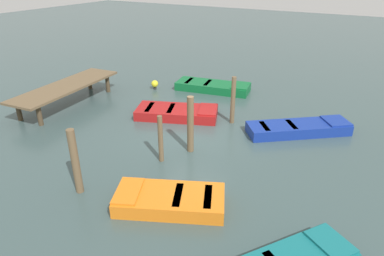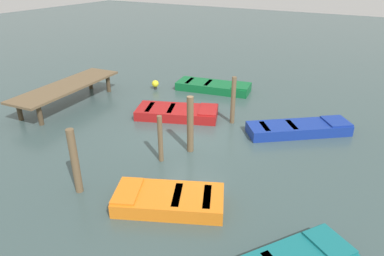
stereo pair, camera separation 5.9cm
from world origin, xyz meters
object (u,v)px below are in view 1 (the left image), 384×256
object	(u,v)px
mooring_piling_center	(75,162)
mooring_piling_near_left	(233,100)
dock_segment	(66,87)
mooring_piling_far_left	(190,125)
rowboat_orange	(169,200)
rowboat_blue	(299,128)
rowboat_green	(213,86)
rowboat_red	(178,112)
mooring_piling_near_right	(161,139)
marker_buoy	(155,84)

from	to	relation	value
mooring_piling_center	mooring_piling_near_left	bearing A→B (deg)	-16.38
dock_segment	mooring_piling_far_left	world-z (taller)	mooring_piling_far_left
rowboat_orange	dock_segment	bearing A→B (deg)	-50.11
mooring_piling_far_left	rowboat_blue	bearing A→B (deg)	-42.28
rowboat_green	rowboat_blue	bearing A→B (deg)	-39.13
rowboat_orange	rowboat_green	distance (m)	9.61
mooring_piling_far_left	mooring_piling_near_left	distance (m)	2.93
rowboat_blue	rowboat_red	xyz separation A→B (m)	(-0.98, 4.92, 0.00)
dock_segment	rowboat_red	size ratio (longest dim) A/B	1.53
dock_segment	rowboat_orange	size ratio (longest dim) A/B	1.77
rowboat_red	mooring_piling_far_left	distance (m)	3.11
dock_segment	mooring_piling_near_left	xyz separation A→B (m)	(1.87, -7.47, 0.14)
rowboat_green	mooring_piling_far_left	bearing A→B (deg)	-80.86
rowboat_orange	mooring_piling_near_right	size ratio (longest dim) A/B	1.97
rowboat_red	mooring_piling_near_right	size ratio (longest dim) A/B	2.27
rowboat_red	rowboat_blue	bearing A→B (deg)	-10.01
mooring_piling_near_right	mooring_piling_far_left	distance (m)	1.20
dock_segment	mooring_piling_near_left	size ratio (longest dim) A/B	2.89
dock_segment	rowboat_red	xyz separation A→B (m)	(1.26, -5.20, -0.62)
rowboat_red	dock_segment	bearing A→B (deg)	172.36
rowboat_red	mooring_piling_near_left	xyz separation A→B (m)	(0.61, -2.26, 0.77)
dock_segment	mooring_piling_near_right	bearing A→B (deg)	-112.28
mooring_piling_near_right	marker_buoy	bearing A→B (deg)	36.60
dock_segment	rowboat_blue	xyz separation A→B (m)	(2.24, -10.13, -0.62)
mooring_piling_near_left	marker_buoy	distance (m)	5.59
mooring_piling_near_right	rowboat_orange	bearing A→B (deg)	-141.07
mooring_piling_near_left	mooring_piling_near_right	bearing A→B (deg)	168.07
rowboat_orange	mooring_piling_near_right	world-z (taller)	mooring_piling_near_right
mooring_piling_far_left	mooring_piling_near_left	world-z (taller)	mooring_piling_far_left
marker_buoy	mooring_piling_far_left	bearing A→B (deg)	-134.62
dock_segment	marker_buoy	bearing A→B (deg)	-35.57
rowboat_red	mooring_piling_near_right	distance (m)	3.70
rowboat_orange	marker_buoy	distance (m)	9.75
rowboat_blue	mooring_piling_near_right	size ratio (longest dim) A/B	2.32
dock_segment	rowboat_red	world-z (taller)	dock_segment
rowboat_orange	marker_buoy	bearing A→B (deg)	-76.84
mooring_piling_far_left	mooring_piling_near_left	xyz separation A→B (m)	(2.91, -0.33, -0.03)
marker_buoy	rowboat_blue	bearing A→B (deg)	-101.06
mooring_piling_near_left	marker_buoy	world-z (taller)	mooring_piling_near_left
dock_segment	mooring_piling_near_right	distance (m)	6.95
rowboat_red	mooring_piling_center	distance (m)	6.02
rowboat_orange	mooring_piling_far_left	distance (m)	3.22
marker_buoy	rowboat_orange	bearing A→B (deg)	-142.82
rowboat_green	mooring_piling_far_left	size ratio (longest dim) A/B	1.94
rowboat_green	marker_buoy	distance (m)	3.07
mooring_piling_near_left	mooring_piling_center	bearing A→B (deg)	163.62
dock_segment	rowboat_orange	xyz separation A→B (m)	(-3.99, -8.15, -0.62)
mooring_piling_near_right	marker_buoy	world-z (taller)	mooring_piling_near_right
dock_segment	mooring_piling_near_right	size ratio (longest dim) A/B	3.49
rowboat_blue	mooring_piling_near_right	bearing A→B (deg)	-166.27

